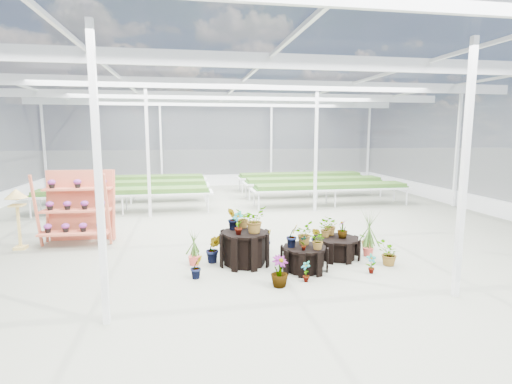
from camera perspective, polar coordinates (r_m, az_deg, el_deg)
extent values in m
plane|color=gray|center=(10.68, -0.29, -7.40)|extent=(24.00, 24.00, 0.00)
cylinder|color=black|center=(8.99, -1.64, -8.02)|extent=(1.32, 1.32, 0.75)
cylinder|color=black|center=(8.71, 6.90, -9.40)|extent=(1.28, 1.28, 0.52)
cylinder|color=black|center=(9.67, 11.41, -7.80)|extent=(1.24, 1.24, 0.48)
imported|color=#34551E|center=(9.01, -3.31, -3.84)|extent=(0.23, 0.28, 0.51)
imported|color=#34551E|center=(8.76, -0.26, -3.99)|extent=(0.67, 0.68, 0.58)
imported|color=#34551E|center=(9.20, -1.81, -3.80)|extent=(0.40, 0.44, 0.44)
imported|color=#34551E|center=(8.60, -2.59, -4.43)|extent=(0.31, 0.33, 0.52)
imported|color=#34551E|center=(8.54, 5.21, -6.20)|extent=(0.35, 0.34, 0.50)
imported|color=#34551E|center=(8.44, 8.92, -6.86)|extent=(0.45, 0.45, 0.38)
imported|color=#34551E|center=(8.76, 6.84, -5.88)|extent=(0.50, 0.54, 0.49)
imported|color=#34551E|center=(8.36, 6.87, -7.23)|extent=(0.17, 0.12, 0.31)
imported|color=#34551E|center=(9.58, 9.79, -5.18)|extent=(0.47, 0.48, 0.40)
imported|color=#34551E|center=(9.56, 12.25, -5.19)|extent=(0.33, 0.33, 0.43)
imported|color=#34551E|center=(9.77, 10.62, -4.72)|extent=(0.49, 0.53, 0.47)
imported|color=#34551E|center=(8.28, -8.45, -10.51)|extent=(0.34, 0.33, 0.48)
imported|color=#34551E|center=(9.15, -6.05, -8.07)|extent=(0.41, 0.36, 0.65)
imported|color=#34551E|center=(7.77, 3.36, -11.25)|extent=(0.45, 0.45, 0.60)
imported|color=#34551E|center=(8.10, 7.15, -11.20)|extent=(0.22, 0.26, 0.42)
imported|color=#34551E|center=(8.81, 16.14, -9.83)|extent=(0.24, 0.17, 0.42)
imported|color=#34551E|center=(9.39, 18.45, -8.35)|extent=(0.63, 0.59, 0.55)
imported|color=#34551E|center=(10.56, 15.65, -6.64)|extent=(0.48, 0.51, 0.45)
imported|color=#34551E|center=(10.38, 8.62, -6.47)|extent=(0.31, 0.34, 0.52)
imported|color=#34551E|center=(10.02, 1.51, -6.89)|extent=(0.37, 0.38, 0.53)
imported|color=#34551E|center=(10.04, -3.65, -6.84)|extent=(0.33, 0.37, 0.55)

